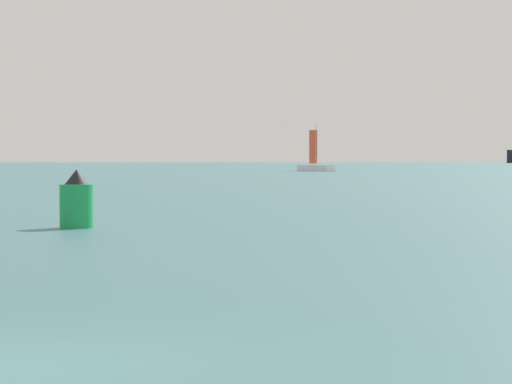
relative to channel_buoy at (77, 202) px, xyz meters
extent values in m
cylinder|color=#19994C|center=(0.00, 0.00, -0.14)|extent=(1.13, 1.13, 1.45)
cone|color=black|center=(0.00, 0.00, 0.84)|extent=(0.79, 0.79, 0.50)
cube|color=white|center=(4.78, 179.07, -0.22)|extent=(7.86, 8.53, 1.29)
cylinder|color=#B2B2B7|center=(4.78, 179.07, 4.43)|extent=(0.16, 0.16, 8.02)
cube|color=#E54C2D|center=(4.25, 179.68, 4.03)|extent=(1.64, 1.86, 6.74)
camera|label=1|loc=(8.60, -35.06, 1.40)|focal=75.04mm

